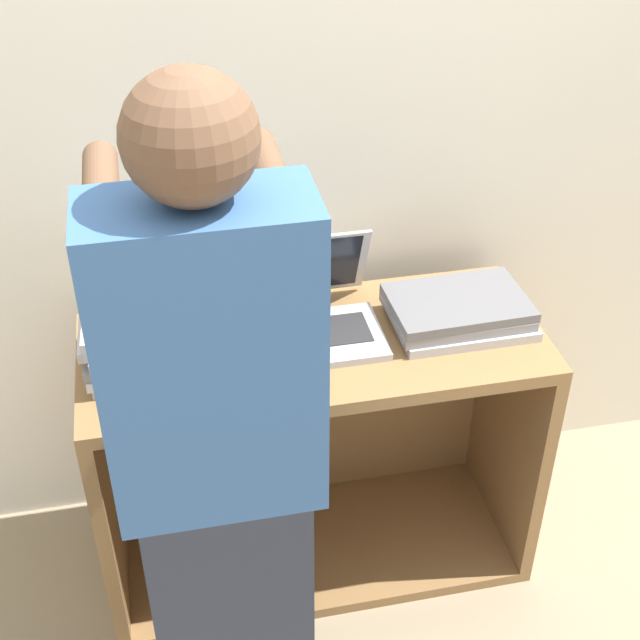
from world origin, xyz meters
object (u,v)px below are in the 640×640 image
Objects in this scene: laptop_stack_right at (459,311)px; person at (220,474)px; laptop_open at (310,314)px; laptop_stack_left at (159,336)px.

person reaches higher than laptop_stack_right.
laptop_open is at bearing 61.64° from person.
laptop_stack_left is 0.49m from person.
laptop_open is 0.61m from person.
person reaches higher than laptop_open.
laptop_stack_left is (-0.38, -0.05, 0.03)m from laptop_open.
laptop_open is at bearing 8.18° from laptop_stack_left.
person is at bearing -118.36° from laptop_open.
person is at bearing -144.23° from laptop_stack_right.
laptop_stack_left is 1.03× the size of laptop_stack_right.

